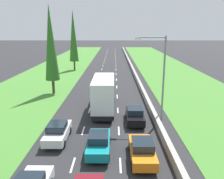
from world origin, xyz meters
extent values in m
plane|color=#28282B|center=(0.00, 60.00, 0.00)|extent=(300.00, 300.00, 0.00)
cube|color=#478433|center=(-12.65, 60.00, 0.02)|extent=(14.00, 140.00, 0.04)
cube|color=#478433|center=(14.35, 60.00, 0.02)|extent=(14.00, 140.00, 0.04)
cube|color=#9E9B93|center=(5.70, 60.00, 0.42)|extent=(0.44, 120.00, 0.85)
cube|color=white|center=(-1.75, 15.00, 0.01)|extent=(0.14, 2.00, 0.01)
cube|color=white|center=(-1.75, 21.00, 0.01)|extent=(0.14, 2.00, 0.01)
cube|color=white|center=(-1.75, 27.00, 0.01)|extent=(0.14, 2.00, 0.01)
cube|color=white|center=(-1.75, 33.00, 0.01)|extent=(0.14, 2.00, 0.01)
cube|color=white|center=(-1.75, 39.00, 0.01)|extent=(0.14, 2.00, 0.01)
cube|color=white|center=(-1.75, 45.00, 0.01)|extent=(0.14, 2.00, 0.01)
cube|color=white|center=(-1.75, 51.00, 0.01)|extent=(0.14, 2.00, 0.01)
cube|color=white|center=(-1.75, 57.00, 0.01)|extent=(0.14, 2.00, 0.01)
cube|color=white|center=(-1.75, 63.00, 0.01)|extent=(0.14, 2.00, 0.01)
cube|color=white|center=(-1.75, 69.00, 0.01)|extent=(0.14, 2.00, 0.01)
cube|color=white|center=(-1.75, 75.00, 0.01)|extent=(0.14, 2.00, 0.01)
cube|color=white|center=(-1.75, 81.00, 0.01)|extent=(0.14, 2.00, 0.01)
cube|color=white|center=(-1.75, 87.00, 0.01)|extent=(0.14, 2.00, 0.01)
cube|color=white|center=(-1.75, 93.00, 0.01)|extent=(0.14, 2.00, 0.01)
cube|color=white|center=(-1.75, 99.00, 0.01)|extent=(0.14, 2.00, 0.01)
cube|color=white|center=(-1.75, 105.00, 0.01)|extent=(0.14, 2.00, 0.01)
cube|color=white|center=(-1.75, 111.00, 0.01)|extent=(0.14, 2.00, 0.01)
cube|color=white|center=(-1.75, 117.00, 0.01)|extent=(0.14, 2.00, 0.01)
cube|color=white|center=(1.75, 15.00, 0.01)|extent=(0.14, 2.00, 0.01)
cube|color=white|center=(1.75, 21.00, 0.01)|extent=(0.14, 2.00, 0.01)
cube|color=white|center=(1.75, 27.00, 0.01)|extent=(0.14, 2.00, 0.01)
cube|color=white|center=(1.75, 33.00, 0.01)|extent=(0.14, 2.00, 0.01)
cube|color=white|center=(1.75, 39.00, 0.01)|extent=(0.14, 2.00, 0.01)
cube|color=white|center=(1.75, 45.00, 0.01)|extent=(0.14, 2.00, 0.01)
cube|color=white|center=(1.75, 51.00, 0.01)|extent=(0.14, 2.00, 0.01)
cube|color=white|center=(1.75, 57.00, 0.01)|extent=(0.14, 2.00, 0.01)
cube|color=white|center=(1.75, 63.00, 0.01)|extent=(0.14, 2.00, 0.01)
cube|color=white|center=(1.75, 69.00, 0.01)|extent=(0.14, 2.00, 0.01)
cube|color=white|center=(1.75, 75.00, 0.01)|extent=(0.14, 2.00, 0.01)
cube|color=white|center=(1.75, 81.00, 0.01)|extent=(0.14, 2.00, 0.01)
cube|color=white|center=(1.75, 87.00, 0.01)|extent=(0.14, 2.00, 0.01)
cube|color=white|center=(1.75, 93.00, 0.01)|extent=(0.14, 2.00, 0.01)
cube|color=white|center=(1.75, 99.00, 0.01)|extent=(0.14, 2.00, 0.01)
cube|color=white|center=(1.75, 105.00, 0.01)|extent=(0.14, 2.00, 0.01)
cube|color=white|center=(1.75, 111.00, 0.01)|extent=(0.14, 2.00, 0.01)
cube|color=white|center=(1.75, 117.00, 0.01)|extent=(0.14, 2.00, 0.01)
cube|color=teal|center=(0.05, 16.96, 0.68)|extent=(1.76, 4.50, 0.72)
cube|color=#19232D|center=(0.05, 16.81, 1.34)|extent=(1.56, 1.90, 0.60)
cylinder|color=black|center=(-0.75, 18.36, 0.32)|extent=(0.22, 0.64, 0.64)
cylinder|color=black|center=(0.85, 18.36, 0.32)|extent=(0.22, 0.64, 0.64)
cylinder|color=black|center=(-0.75, 15.57, 0.32)|extent=(0.22, 0.64, 0.64)
cylinder|color=black|center=(0.85, 15.57, 0.32)|extent=(0.22, 0.64, 0.64)
cube|color=white|center=(-3.74, 19.01, 0.68)|extent=(1.76, 4.50, 0.72)
cube|color=#19232D|center=(-3.74, 18.86, 1.34)|extent=(1.56, 1.90, 0.60)
cylinder|color=black|center=(-4.54, 20.40, 0.32)|extent=(0.22, 0.64, 0.64)
cylinder|color=black|center=(-2.94, 20.40, 0.32)|extent=(0.22, 0.64, 0.64)
cylinder|color=black|center=(-4.54, 17.61, 0.32)|extent=(0.22, 0.64, 0.64)
cylinder|color=black|center=(-2.94, 17.61, 0.32)|extent=(0.22, 0.64, 0.64)
cube|color=orange|center=(3.40, 15.80, 0.68)|extent=(1.76, 4.50, 0.72)
cube|color=#19232D|center=(3.40, 15.65, 1.34)|extent=(1.56, 1.90, 0.60)
cylinder|color=black|center=(2.60, 17.19, 0.32)|extent=(0.22, 0.64, 0.64)
cylinder|color=black|center=(4.20, 17.19, 0.32)|extent=(0.22, 0.64, 0.64)
cylinder|color=black|center=(2.60, 14.40, 0.32)|extent=(0.22, 0.64, 0.64)
cylinder|color=black|center=(4.20, 14.40, 0.32)|extent=(0.22, 0.64, 0.64)
cube|color=black|center=(0.05, 27.30, 0.60)|extent=(2.20, 9.40, 0.56)
cube|color=slate|center=(0.05, 30.90, 2.13)|extent=(2.40, 2.20, 2.50)
cube|color=silver|center=(0.05, 26.20, 2.53)|extent=(2.44, 7.20, 3.30)
cylinder|color=black|center=(-1.07, 30.60, 0.32)|extent=(0.22, 0.64, 0.64)
cylinder|color=black|center=(1.17, 30.60, 0.32)|extent=(0.22, 0.64, 0.64)
cylinder|color=black|center=(-1.07, 25.12, 0.32)|extent=(0.22, 0.64, 0.64)
cylinder|color=black|center=(1.17, 25.12, 0.32)|extent=(0.22, 0.64, 0.64)
cylinder|color=black|center=(-1.07, 24.04, 0.32)|extent=(0.22, 0.64, 0.64)
cylinder|color=black|center=(1.17, 24.04, 0.32)|extent=(0.22, 0.64, 0.64)
cube|color=black|center=(3.49, 23.28, 0.68)|extent=(1.76, 4.50, 0.72)
cube|color=#19232D|center=(3.49, 23.13, 1.34)|extent=(1.56, 1.90, 0.60)
cylinder|color=black|center=(2.69, 24.68, 0.32)|extent=(0.22, 0.64, 0.64)
cylinder|color=black|center=(4.29, 24.68, 0.32)|extent=(0.22, 0.64, 0.64)
cylinder|color=black|center=(2.69, 21.89, 0.32)|extent=(0.22, 0.64, 0.64)
cylinder|color=black|center=(4.29, 21.89, 0.32)|extent=(0.22, 0.64, 0.64)
cube|color=silver|center=(-0.17, 35.88, 0.70)|extent=(1.68, 3.90, 0.76)
cube|color=#19232D|center=(-0.17, 35.58, 1.40)|extent=(1.52, 1.60, 0.64)
cylinder|color=black|center=(-0.93, 37.09, 0.32)|extent=(0.22, 0.64, 0.64)
cylinder|color=black|center=(0.59, 37.09, 0.32)|extent=(0.22, 0.64, 0.64)
cylinder|color=black|center=(-0.93, 34.67, 0.32)|extent=(0.22, 0.64, 0.64)
cylinder|color=black|center=(0.59, 34.67, 0.32)|extent=(0.22, 0.64, 0.64)
cylinder|color=#4C3823|center=(-8.02, 34.65, 1.10)|extent=(0.40, 0.40, 2.20)
cone|color=#2D6623|center=(-8.02, 34.65, 7.73)|extent=(2.13, 2.13, 11.06)
cylinder|color=#4C3823|center=(-8.30, 56.20, 1.10)|extent=(0.41, 0.41, 2.20)
cone|color=#2D6623|center=(-8.30, 56.20, 8.13)|extent=(2.15, 2.15, 11.85)
cylinder|color=gray|center=(6.50, 24.04, 4.50)|extent=(0.20, 0.20, 9.00)
cylinder|color=gray|center=(5.10, 24.04, 8.85)|extent=(2.80, 0.12, 0.12)
cube|color=silver|center=(3.70, 24.04, 8.75)|extent=(0.60, 0.28, 0.20)
camera|label=1|loc=(1.26, -0.30, 9.67)|focal=37.74mm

